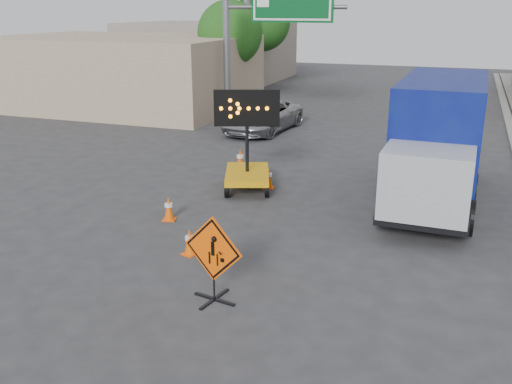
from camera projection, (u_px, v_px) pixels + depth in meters
The scene contains 14 objects.
ground at pixel (176, 300), 11.47m from camera, with size 100.00×100.00×0.00m, color #2D2D30.
storefront_left_near at pixel (123, 72), 33.30m from camera, with size 14.00×10.00×4.00m, color tan.
storefront_left_far at pixel (208, 51), 46.05m from camera, with size 12.00×10.00×4.40m, color gray.
highway_gantry at pixel (265, 19), 27.37m from camera, with size 6.18×0.38×6.90m.
tree_left_near at pixel (230, 33), 32.43m from camera, with size 3.71×3.71×6.03m.
tree_left_far at pixel (261, 22), 39.76m from camera, with size 4.10×4.10×6.66m.
construction_sign at pixel (213, 257), 11.19m from camera, with size 1.34×0.96×1.80m.
arrow_board at pixel (247, 168), 18.21m from camera, with size 2.05×2.59×3.22m.
pickup_truck at pixel (262, 116), 26.79m from camera, with size 2.36×5.13×1.42m, color #A2A4A9.
box_truck at pixel (438, 147), 16.95m from camera, with size 2.56×7.66×3.62m.
cone_a at pixel (190, 241), 13.51m from camera, with size 0.41×0.41×0.66m.
cone_b at pixel (169, 208), 15.70m from camera, with size 0.42×0.42×0.68m.
cone_c at pixel (268, 178), 18.48m from camera, with size 0.41×0.41×0.70m.
cone_d at pixel (240, 159), 20.53m from camera, with size 0.47×0.47×0.79m.
Camera 1 is at (5.06, -9.03, 5.64)m, focal length 40.00 mm.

